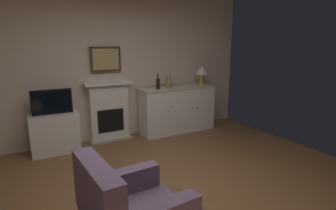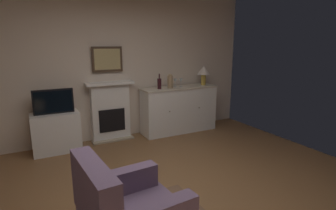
# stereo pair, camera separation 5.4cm
# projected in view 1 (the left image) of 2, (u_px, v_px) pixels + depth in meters

# --- Properties ---
(ground_plane) EXTENTS (5.86, 5.20, 0.10)m
(ground_plane) POSITION_uv_depth(u_px,v_px,m) (174.00, 209.00, 3.04)
(ground_plane) COLOR brown
(ground_plane) RESTS_ON ground
(wall_rear) EXTENTS (5.86, 0.06, 2.75)m
(wall_rear) POSITION_uv_depth(u_px,v_px,m) (106.00, 66.00, 4.92)
(wall_rear) COLOR beige
(wall_rear) RESTS_ON ground_plane
(fireplace_unit) EXTENTS (0.87, 0.30, 1.10)m
(fireplace_unit) POSITION_uv_depth(u_px,v_px,m) (109.00, 111.00, 4.99)
(fireplace_unit) COLOR white
(fireplace_unit) RESTS_ON ground_plane
(framed_picture) EXTENTS (0.55, 0.04, 0.45)m
(framed_picture) POSITION_uv_depth(u_px,v_px,m) (106.00, 59.00, 4.82)
(framed_picture) COLOR #473323
(sideboard_cabinet) EXTENTS (1.57, 0.49, 0.93)m
(sideboard_cabinet) POSITION_uv_depth(u_px,v_px,m) (177.00, 109.00, 5.49)
(sideboard_cabinet) COLOR white
(sideboard_cabinet) RESTS_ON ground_plane
(table_lamp) EXTENTS (0.26, 0.26, 0.40)m
(table_lamp) POSITION_uv_depth(u_px,v_px,m) (202.00, 71.00, 5.59)
(table_lamp) COLOR #B79338
(table_lamp) RESTS_ON sideboard_cabinet
(wine_bottle) EXTENTS (0.08, 0.08, 0.29)m
(wine_bottle) POSITION_uv_depth(u_px,v_px,m) (158.00, 83.00, 5.11)
(wine_bottle) COLOR #331419
(wine_bottle) RESTS_ON sideboard_cabinet
(wine_glass_left) EXTENTS (0.07, 0.07, 0.16)m
(wine_glass_left) POSITION_uv_depth(u_px,v_px,m) (174.00, 81.00, 5.34)
(wine_glass_left) COLOR silver
(wine_glass_left) RESTS_ON sideboard_cabinet
(wine_glass_center) EXTENTS (0.07, 0.07, 0.16)m
(wine_glass_center) POSITION_uv_depth(u_px,v_px,m) (179.00, 81.00, 5.36)
(wine_glass_center) COLOR silver
(wine_glass_center) RESTS_ON sideboard_cabinet
(vase_decorative) EXTENTS (0.11, 0.11, 0.28)m
(vase_decorative) POSITION_uv_depth(u_px,v_px,m) (169.00, 81.00, 5.20)
(vase_decorative) COLOR #9E7F5B
(vase_decorative) RESTS_ON sideboard_cabinet
(tv_cabinet) EXTENTS (0.75, 0.42, 0.66)m
(tv_cabinet) POSITION_uv_depth(u_px,v_px,m) (55.00, 133.00, 4.45)
(tv_cabinet) COLOR white
(tv_cabinet) RESTS_ON ground_plane
(tv_set) EXTENTS (0.62, 0.07, 0.40)m
(tv_set) POSITION_uv_depth(u_px,v_px,m) (52.00, 102.00, 4.31)
(tv_set) COLOR black
(tv_set) RESTS_ON tv_cabinet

